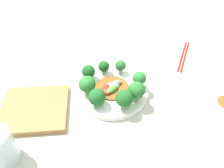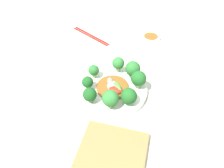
{
  "view_description": "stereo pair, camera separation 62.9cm",
  "coord_description": "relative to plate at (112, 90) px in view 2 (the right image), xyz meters",
  "views": [
    {
      "loc": [
        0.18,
        0.53,
        1.33
      ],
      "look_at": [
        0.04,
        -0.0,
        0.82
      ],
      "focal_mm": 35.0,
      "sensor_mm": 36.0,
      "label": 1
    },
    {
      "loc": [
        0.58,
        0.04,
        1.38
      ],
      "look_at": [
        0.04,
        -0.0,
        0.82
      ],
      "focal_mm": 35.0,
      "sensor_mm": 36.0,
      "label": 2
    }
  ],
  "objects": [
    {
      "name": "sauce_dish",
      "position": [
        -0.36,
        0.16,
        -0.0
      ],
      "size": [
        0.09,
        0.09,
        0.02
      ],
      "color": "white",
      "rests_on": "table"
    },
    {
      "name": "broccoli_east",
      "position": [
        0.09,
        0.01,
        0.05
      ],
      "size": [
        0.06,
        0.06,
        0.07
      ],
      "color": "#7AAD5B",
      "rests_on": "plate"
    },
    {
      "name": "cutting_board",
      "position": [
        0.27,
        0.02,
        -0.0
      ],
      "size": [
        0.24,
        0.23,
        0.02
      ],
      "color": "olive",
      "rests_on": "table"
    },
    {
      "name": "broccoli_west",
      "position": [
        -0.09,
        0.02,
        0.05
      ],
      "size": [
        0.05,
        0.05,
        0.06
      ],
      "color": "#89B76B",
      "rests_on": "plate"
    },
    {
      "name": "chopsticks",
      "position": [
        -0.35,
        -0.13,
        -0.01
      ],
      "size": [
        0.15,
        0.19,
        0.01
      ],
      "color": "red",
      "rests_on": "table"
    },
    {
      "name": "stirfry_center",
      "position": [
        0.0,
        0.0,
        0.02
      ],
      "size": [
        0.12,
        0.12,
        0.02
      ],
      "color": "brown",
      "rests_on": "plate"
    },
    {
      "name": "broccoli_northwest",
      "position": [
        -0.06,
        0.07,
        0.05
      ],
      "size": [
        0.06,
        0.06,
        0.07
      ],
      "color": "#7AAD5B",
      "rests_on": "plate"
    },
    {
      "name": "broccoli_north",
      "position": [
        -0.02,
        0.09,
        0.05
      ],
      "size": [
        0.06,
        0.06,
        0.07
      ],
      "color": "#89B76B",
      "rests_on": "plate"
    },
    {
      "name": "table",
      "position": [
        -0.04,
        0.0,
        -0.4
      ],
      "size": [
        1.06,
        0.78,
        0.77
      ],
      "color": "#B7BCAD",
      "rests_on": "ground_plane"
    },
    {
      "name": "plate",
      "position": [
        0.0,
        0.0,
        0.0
      ],
      "size": [
        0.25,
        0.25,
        0.02
      ],
      "color": "white",
      "rests_on": "table"
    },
    {
      "name": "broccoli_southeast",
      "position": [
        0.07,
        -0.07,
        0.04
      ],
      "size": [
        0.05,
        0.05,
        0.06
      ],
      "color": "#7AAD5B",
      "rests_on": "plate"
    },
    {
      "name": "broccoli_northeast",
      "position": [
        0.06,
        0.06,
        0.05
      ],
      "size": [
        0.06,
        0.06,
        0.06
      ],
      "color": "#89B76B",
      "rests_on": "plate"
    },
    {
      "name": "broccoli_southwest",
      "position": [
        -0.05,
        -0.07,
        0.04
      ],
      "size": [
        0.04,
        0.04,
        0.05
      ],
      "color": "#89B76B",
      "rests_on": "plate"
    },
    {
      "name": "broccoli_south",
      "position": [
        0.01,
        -0.09,
        0.04
      ],
      "size": [
        0.04,
        0.04,
        0.05
      ],
      "color": "#70A356",
      "rests_on": "plate"
    },
    {
      "name": "ground_plane",
      "position": [
        -0.04,
        0.0,
        -0.78
      ],
      "size": [
        8.0,
        8.0,
        0.0
      ],
      "primitive_type": "plane",
      "color": "#B7B2A8"
    }
  ]
}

